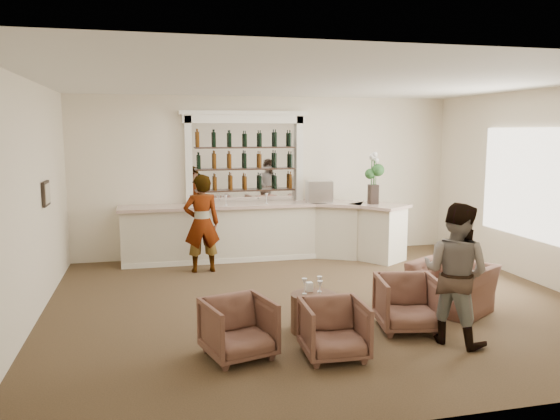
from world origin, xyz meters
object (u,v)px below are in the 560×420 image
Objects in this scene: armchair_right at (408,303)px; flower_vase at (374,175)px; cocktail_table at (314,313)px; armchair_left at (238,328)px; armchair_center at (334,329)px; bar_counter at (266,231)px; armchair_far at (452,287)px; espresso_machine at (319,191)px; guest at (455,273)px; sommelier at (202,223)px.

armchair_right is 0.76× the size of flower_vase.
armchair_left reaches higher than cocktail_table.
armchair_left is at bearing -160.94° from armchair_right.
armchair_center is 1.37m from armchair_right.
bar_counter is 4.89m from armchair_left.
armchair_center is at bearing -93.76° from armchair_far.
espresso_machine is (1.38, 4.95, 1.03)m from armchair_center.
armchair_center reaches higher than cocktail_table.
cocktail_table is at bearing -101.36° from espresso_machine.
armchair_center is 0.93× the size of armchair_right.
bar_counter reaches higher than armchair_far.
armchair_left reaches higher than armchair_center.
armchair_center is 0.69× the size of armchair_far.
bar_counter is 4.14m from cocktail_table.
flower_vase is (0.98, -0.51, 0.36)m from espresso_machine.
guest is 0.81m from armchair_right.
guest is at bearing -44.09° from armchair_right.
bar_counter is at bearing 86.73° from cocktail_table.
flower_vase reaches higher than sommelier.
sommelier is 4.95m from guest.
espresso_machine is at bearing -33.47° from guest.
guest reaches higher than armchair_right.
espresso_machine is (-0.85, 3.75, 1.02)m from armchair_far.
bar_counter is 7.81× the size of armchair_center.
armchair_far is at bearing 9.38° from cocktail_table.
sommelier is at bearing 108.13° from cocktail_table.
bar_counter reaches higher than armchair_right.
armchair_left is 0.96× the size of armchair_right.
armchair_center is 0.71× the size of flower_vase.
bar_counter is 11.25× the size of espresso_machine.
armchair_left is at bearing -151.84° from cocktail_table.
guest is at bearing -25.25° from cocktail_table.
espresso_machine is at bearing 152.68° from flower_vase.
espresso_machine reaches higher than bar_counter.
armchair_left is 1.03× the size of armchair_center.
armchair_right is (1.23, 0.61, 0.03)m from armchair_center.
armchair_far is 3.52m from flower_vase.
cocktail_table is 0.34× the size of guest.
flower_vase is at bearing 57.01° from cocktail_table.
flower_vase is at bearing 84.13° from armchair_right.
sommelier is 1.76× the size of flower_vase.
armchair_center is 2.54m from armchair_far.
flower_vase is at bearing -45.96° from guest.
bar_counter reaches higher than armchair_left.
guest is at bearing 6.00° from armchair_center.
armchair_far is (1.00, 0.60, -0.01)m from armchair_right.
armchair_right is 4.46m from espresso_machine.
bar_counter is 9.52× the size of cocktail_table.
armchair_far is at bearing -62.16° from bar_counter.
armchair_center is 5.24m from espresso_machine.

